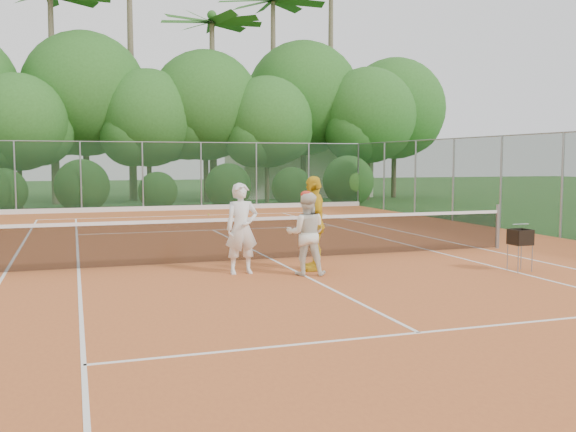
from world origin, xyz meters
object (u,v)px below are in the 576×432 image
object	(u,v)px
player_white	(242,229)
ball_hopper	(520,238)
player_center_grp	(306,233)
player_yellow	(313,223)

from	to	relation	value
player_white	ball_hopper	size ratio (longest dim) A/B	2.10
player_white	player_center_grp	world-z (taller)	player_white
player_center_grp	ball_hopper	distance (m)	4.31
ball_hopper	player_center_grp	bearing A→B (deg)	152.61
player_center_grp	ball_hopper	size ratio (longest dim) A/B	1.93
player_white	player_center_grp	distance (m)	1.26
player_white	player_yellow	xyz separation A→B (m)	(1.47, -0.06, 0.06)
player_center_grp	ball_hopper	world-z (taller)	player_center_grp
player_yellow	player_white	bearing A→B (deg)	-81.30
player_center_grp	ball_hopper	xyz separation A→B (m)	(4.19, -0.97, -0.14)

